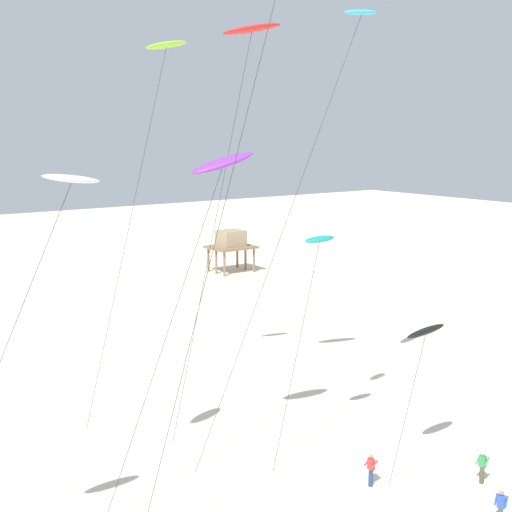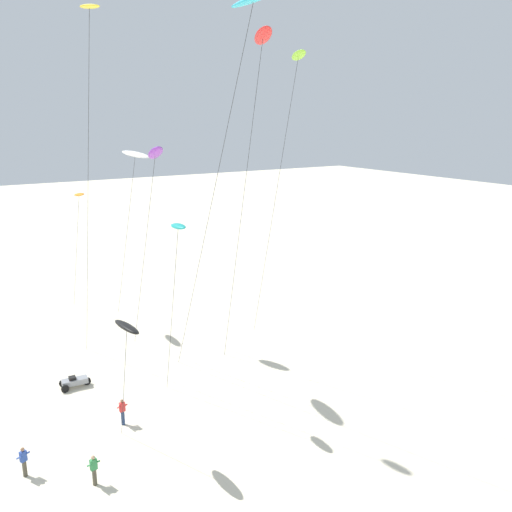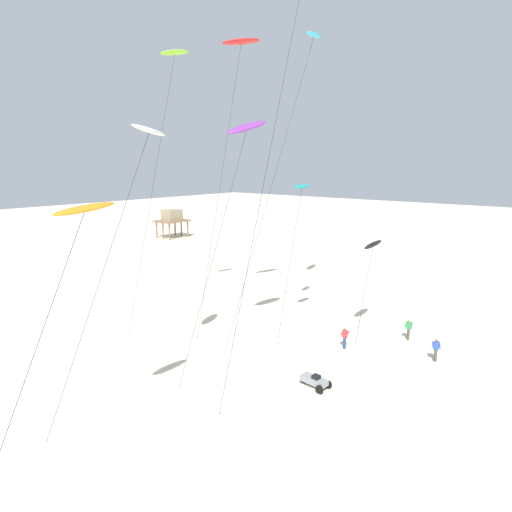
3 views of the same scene
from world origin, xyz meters
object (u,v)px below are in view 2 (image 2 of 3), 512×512
kite_orange (79,196)px  kite_purple (155,154)px  kite_cyan (253,5)px  beach_buggy (74,382)px  kite_white (135,156)px  kite_flyer_nearest (24,461)px  kite_flyer_furthest (94,469)px  kite_lime (298,60)px  kite_teal (178,229)px  kite_yellow (89,20)px  kite_red (263,38)px  kite_flyer_middle (122,411)px  kite_black (127,327)px

kite_orange → kite_purple: bearing=9.1°
kite_cyan → beach_buggy: (-10.94, -7.73, -22.90)m
kite_white → kite_flyer_nearest: size_ratio=9.36×
kite_flyer_furthest → kite_flyer_nearest: bearing=-131.8°
kite_purple → kite_flyer_furthest: (10.00, -7.93, -14.78)m
kite_lime → kite_white: bearing=-137.4°
kite_lime → beach_buggy: (-3.42, -15.95, -21.39)m
kite_teal → kite_yellow: (-4.85, -2.98, 11.89)m
kite_cyan → kite_red: (-4.71, 3.58, -0.76)m
kite_flyer_nearest → beach_buggy: size_ratio=0.80×
kite_red → kite_flyer_middle: (0.07, -9.96, -21.68)m
kite_teal → kite_flyer_furthest: (4.71, -7.07, -10.75)m
kite_flyer_middle → kite_flyer_furthest: 5.55m
kite_purple → kite_flyer_furthest: size_ratio=9.85×
kite_white → kite_flyer_furthest: bearing=-28.0°
kite_lime → kite_flyer_middle: bearing=-78.9°
kite_teal → kite_flyer_middle: bearing=-89.3°
kite_yellow → kite_flyer_furthest: (9.57, -4.09, -22.63)m
kite_lime → kite_orange: bearing=-142.4°
kite_teal → kite_flyer_furthest: size_ratio=7.19×
kite_red → beach_buggy: 25.63m
kite_red → kite_orange: bearing=-158.5°
kite_cyan → kite_yellow: 10.93m
kite_lime → kite_red: bearing=-58.9°
kite_red → kite_flyer_middle: kite_red is taller
kite_lime → kite_black: kite_lime is taller
kite_cyan → kite_white: bearing=-178.6°
kite_red → kite_flyer_furthest: (4.73, -12.97, -21.68)m
kite_cyan → kite_flyer_nearest: size_ratio=14.34×
kite_teal → kite_red: size_ratio=0.52×
kite_black → kite_orange: bearing=171.2°
kite_black → kite_flyer_furthest: 7.21m
kite_lime → kite_cyan: bearing=-47.6°
kite_black → beach_buggy: bearing=-174.3°
kite_purple → kite_black: 12.95m
kite_black → kite_teal: bearing=125.5°
kite_yellow → kite_flyer_furthest: size_ratio=14.63×
kite_yellow → kite_orange: size_ratio=2.05×
kite_purple → kite_yellow: (0.43, -3.84, 7.85)m
kite_red → kite_flyer_middle: 23.86m
kite_yellow → kite_teal: bearing=31.6°
kite_orange → beach_buggy: size_ratio=5.73×
kite_black → kite_flyer_nearest: size_ratio=4.72×
kite_cyan → kite_orange: (-22.75, -3.52, -11.82)m
kite_black → kite_white: bearing=157.5°
kite_cyan → kite_black: (-1.51, -6.78, -15.90)m
kite_purple → kite_white: (-6.93, 1.06, -0.56)m
kite_purple → kite_flyer_middle: size_ratio=9.85×
kite_purple → kite_lime: bearing=75.7°
kite_yellow → kite_orange: (-13.20, 1.79, -12.01)m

